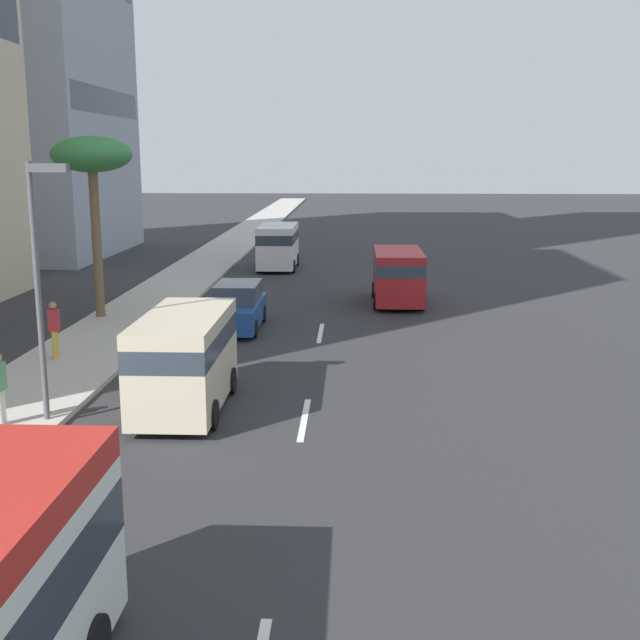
# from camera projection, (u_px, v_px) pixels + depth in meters

# --- Properties ---
(ground_plane) EXTENTS (198.00, 198.00, 0.00)m
(ground_plane) POSITION_uv_depth(u_px,v_px,m) (327.00, 301.00, 35.34)
(ground_plane) COLOR #2D2D30
(sidewalk_right) EXTENTS (162.00, 3.55, 0.15)m
(sidewalk_right) POSITION_uv_depth(u_px,v_px,m) (158.00, 298.00, 35.64)
(sidewalk_right) COLOR #B2ADA3
(sidewalk_right) RESTS_ON ground_plane
(lane_stripe_mid) EXTENTS (3.20, 0.16, 0.01)m
(lane_stripe_mid) POSITION_uv_depth(u_px,v_px,m) (304.00, 419.00, 19.61)
(lane_stripe_mid) COLOR silver
(lane_stripe_mid) RESTS_ON ground_plane
(lane_stripe_far) EXTENTS (3.20, 0.16, 0.01)m
(lane_stripe_far) POSITION_uv_depth(u_px,v_px,m) (321.00, 333.00, 29.06)
(lane_stripe_far) COLOR silver
(lane_stripe_far) RESTS_ON ground_plane
(van_lead) EXTENTS (4.83, 2.15, 2.50)m
(van_lead) POSITION_uv_depth(u_px,v_px,m) (278.00, 244.00, 45.02)
(van_lead) COLOR white
(van_lead) RESTS_ON ground_plane
(van_second) EXTENTS (4.82, 2.18, 2.33)m
(van_second) POSITION_uv_depth(u_px,v_px,m) (398.00, 273.00, 34.56)
(van_second) COLOR #A51E1E
(van_second) RESTS_ON ground_plane
(van_third) EXTENTS (4.83, 2.09, 2.49)m
(van_third) POSITION_uv_depth(u_px,v_px,m) (185.00, 356.00, 20.09)
(van_third) COLOR beige
(van_third) RESTS_ON ground_plane
(car_fourth) EXTENTS (4.40, 1.79, 1.72)m
(car_fourth) POSITION_uv_depth(u_px,v_px,m) (238.00, 308.00, 29.66)
(car_fourth) COLOR #1E478C
(car_fourth) RESTS_ON ground_plane
(pedestrian_mid_block) EXTENTS (0.30, 0.33, 1.80)m
(pedestrian_mid_block) POSITION_uv_depth(u_px,v_px,m) (54.00, 327.00, 24.73)
(pedestrian_mid_block) COLOR gold
(pedestrian_mid_block) RESTS_ON sidewalk_right
(palm_tree) EXTENTS (3.05, 3.05, 6.97)m
(palm_tree) POSITION_uv_depth(u_px,v_px,m) (92.00, 159.00, 30.12)
(palm_tree) COLOR brown
(palm_tree) RESTS_ON sidewalk_right
(street_lamp) EXTENTS (0.24, 0.97, 6.13)m
(street_lamp) POSITION_uv_depth(u_px,v_px,m) (41.00, 262.00, 18.41)
(street_lamp) COLOR #4C4C51
(street_lamp) RESTS_ON sidewalk_right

